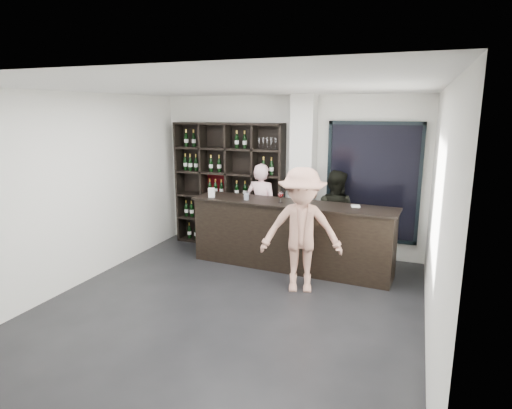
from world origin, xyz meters
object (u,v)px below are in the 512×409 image
at_px(taster_pink, 261,208).
at_px(taster_black, 334,216).
at_px(wine_shelf, 229,185).
at_px(tasting_counter, 291,235).
at_px(customer, 301,230).

distance_m(taster_pink, taster_black, 1.37).
bearing_deg(taster_black, wine_shelf, 7.68).
relative_size(tasting_counter, taster_black, 2.13).
relative_size(wine_shelf, tasting_counter, 0.70).
xyz_separation_m(tasting_counter, taster_pink, (-0.77, 0.65, 0.27)).
distance_m(tasting_counter, taster_black, 0.92).
height_order(wine_shelf, taster_black, wine_shelf).
distance_m(wine_shelf, taster_black, 2.14).
xyz_separation_m(taster_black, customer, (-0.20, -1.49, 0.11)).
relative_size(taster_pink, taster_black, 1.04).
bearing_deg(taster_black, customer, 94.50).
relative_size(taster_black, customer, 0.88).
distance_m(tasting_counter, taster_pink, 1.04).
bearing_deg(customer, wine_shelf, 124.29).
bearing_deg(taster_pink, wine_shelf, -8.17).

